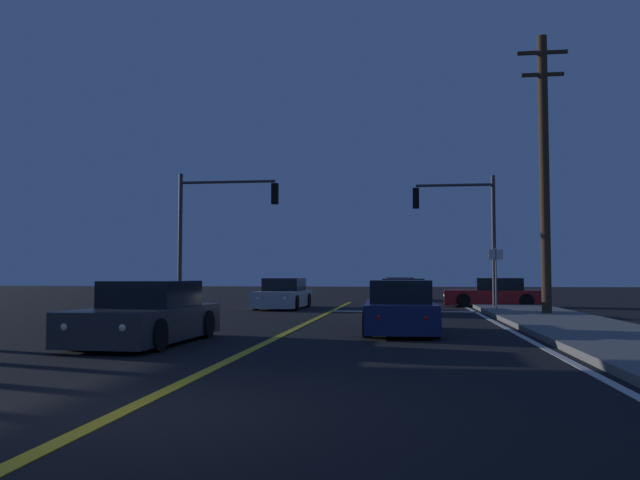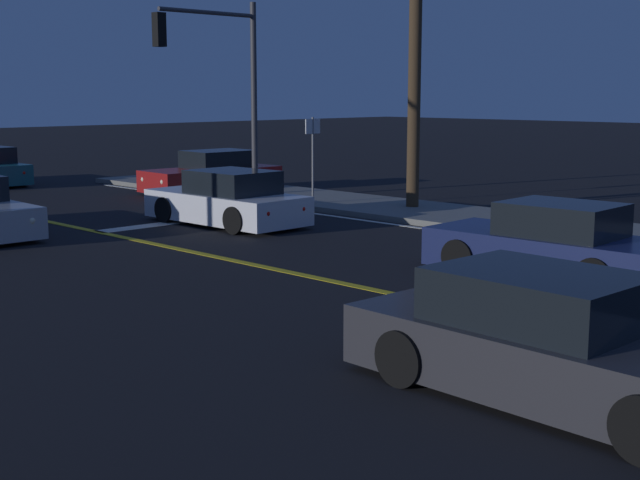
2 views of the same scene
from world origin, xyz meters
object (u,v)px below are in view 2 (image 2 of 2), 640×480
object	(u,v)px
street_sign_corner	(313,148)
car_mid_block_navy	(550,245)
car_following_oncoming_red	(213,174)
utility_pole_right	(416,16)
car_side_waiting_charcoal	(553,345)
car_far_approaching_white	(228,201)
traffic_signal_near_right	(221,69)

from	to	relation	value
street_sign_corner	car_mid_block_navy	bearing A→B (deg)	-110.89
car_following_oncoming_red	utility_pole_right	xyz separation A→B (m)	(0.79, -7.66, 4.58)
car_following_oncoming_red	car_mid_block_navy	distance (m)	15.39
car_side_waiting_charcoal	car_far_approaching_white	world-z (taller)	same
car_following_oncoming_red	traffic_signal_near_right	bearing A→B (deg)	150.01
car_following_oncoming_red	car_side_waiting_charcoal	bearing A→B (deg)	154.31
car_side_waiting_charcoal	traffic_signal_near_right	bearing A→B (deg)	-115.52
utility_pole_right	street_sign_corner	distance (m)	4.46
car_side_waiting_charcoal	car_mid_block_navy	world-z (taller)	same
car_side_waiting_charcoal	street_sign_corner	world-z (taller)	street_sign_corner
car_far_approaching_white	street_sign_corner	size ratio (longest dim) A/B	1.72
car_mid_block_navy	car_far_approaching_white	xyz separation A→B (m)	(0.04, 8.86, 0.00)
car_far_approaching_white	car_side_waiting_charcoal	bearing A→B (deg)	-115.25
car_following_oncoming_red	car_mid_block_navy	xyz separation A→B (m)	(-4.25, -14.79, -0.00)
car_side_waiting_charcoal	car_following_oncoming_red	bearing A→B (deg)	-116.22
car_mid_block_navy	street_sign_corner	size ratio (longest dim) A/B	1.66
car_mid_block_navy	street_sign_corner	world-z (taller)	street_sign_corner
car_mid_block_navy	traffic_signal_near_right	world-z (taller)	traffic_signal_near_right
car_side_waiting_charcoal	street_sign_corner	distance (m)	15.65
car_far_approaching_white	street_sign_corner	bearing A→B (deg)	9.79
utility_pole_right	street_sign_corner	world-z (taller)	utility_pole_right
car_following_oncoming_red	utility_pole_right	distance (m)	8.96
car_far_approaching_white	street_sign_corner	distance (m)	3.84
car_side_waiting_charcoal	street_sign_corner	size ratio (longest dim) A/B	1.83
car_mid_block_navy	utility_pole_right	bearing A→B (deg)	52.72
car_side_waiting_charcoal	traffic_signal_near_right	world-z (taller)	traffic_signal_near_right
street_sign_corner	car_following_oncoming_red	bearing A→B (deg)	83.38
car_side_waiting_charcoal	car_far_approaching_white	distance (m)	13.21
car_following_oncoming_red	car_side_waiting_charcoal	world-z (taller)	same
car_following_oncoming_red	traffic_signal_near_right	size ratio (longest dim) A/B	0.79
car_following_oncoming_red	car_mid_block_navy	world-z (taller)	same
car_side_waiting_charcoal	traffic_signal_near_right	size ratio (longest dim) A/B	0.80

